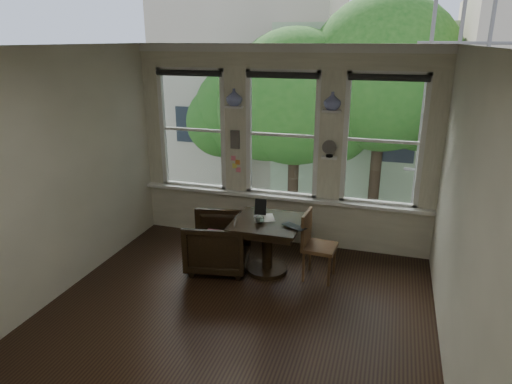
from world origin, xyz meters
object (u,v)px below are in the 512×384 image
(table, at_px, (267,246))
(mug, at_px, (258,219))
(side_chair_right, at_px, (320,247))
(armchair_left, at_px, (217,243))
(laptop, at_px, (292,228))

(table, height_order, mug, mug)
(side_chair_right, bearing_deg, mug, 101.50)
(table, distance_m, side_chair_right, 0.72)
(armchair_left, bearing_deg, side_chair_right, 84.45)
(table, distance_m, mug, 0.44)
(armchair_left, relative_size, mug, 8.58)
(table, bearing_deg, side_chair_right, 1.84)
(side_chair_right, bearing_deg, armchair_left, 99.21)
(table, xyz_separation_m, laptop, (0.37, -0.18, 0.39))
(mug, bearing_deg, table, 36.98)
(table, bearing_deg, laptop, -25.48)
(side_chair_right, bearing_deg, laptop, 124.12)
(side_chair_right, relative_size, mug, 9.45)
(armchair_left, distance_m, mug, 0.71)
(table, distance_m, armchair_left, 0.69)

